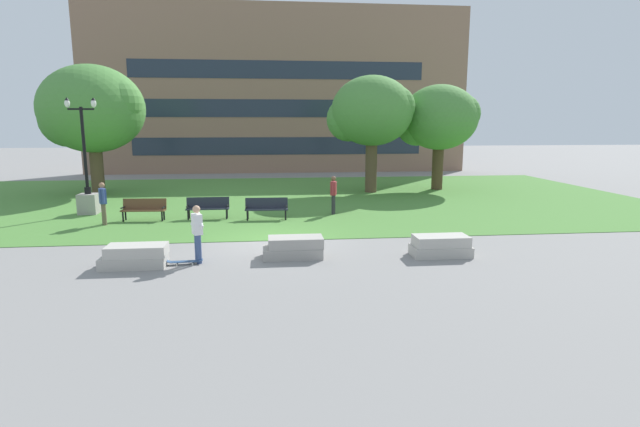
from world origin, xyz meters
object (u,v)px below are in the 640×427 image
Objects in this scene: park_bench_far_left at (144,208)px; person_bystander_near_lawn at (333,193)px; park_bench_near_right at (267,207)px; concrete_block_left at (294,248)px; concrete_block_center at (135,256)px; person_bystander_far_lawn at (103,201)px; park_bench_near_left at (208,206)px; lamp_post_center at (88,191)px; skateboard at (185,262)px; concrete_block_right at (441,246)px; person_skateboarder at (197,230)px.

person_bystander_near_lawn reaches higher than park_bench_far_left.
concrete_block_left is at bearing -82.55° from park_bench_near_right.
concrete_block_center is 10.20m from person_bystander_near_lawn.
concrete_block_center is 1.07× the size of person_bystander_far_lawn.
park_bench_near_left is 1.00× the size of park_bench_near_right.
skateboard is at bearing -57.65° from lamp_post_center.
concrete_block_right is 15.88m from lamp_post_center.
concrete_block_right is 13.29m from person_bystander_far_lawn.
person_skateboarder reaches higher than park_bench_near_left.
park_bench_near_left is 1.06× the size of person_bystander_far_lawn.
park_bench_far_left reaches higher than concrete_block_right.
concrete_block_right is at bearing -50.59° from park_bench_near_right.
lamp_post_center reaches higher than skateboard.
park_bench_far_left is 8.14m from person_bystander_near_lawn.
park_bench_near_right is 0.99× the size of park_bench_far_left.
person_skateboarder reaches higher than skateboard.
person_skateboarder is at bearing -55.48° from lamp_post_center.
person_bystander_near_lawn reaches higher than park_bench_near_right.
concrete_block_center is at bearing -171.63° from person_skateboarder.
person_skateboarder is 10.47m from lamp_post_center.
person_bystander_near_lawn is at bearing 54.44° from skateboard.
lamp_post_center is 11.02m from person_bystander_near_lawn.
concrete_block_right is 8.40m from park_bench_near_right.
lamp_post_center is at bearing 136.35° from concrete_block_left.
concrete_block_left is 1.07× the size of person_bystander_near_lawn.
concrete_block_center is at bearing -64.67° from lamp_post_center.
park_bench_near_left and park_bench_far_left have the same top height.
lamp_post_center is at bearing 173.45° from person_bystander_near_lawn.
skateboard is at bearing -179.13° from concrete_block_right.
person_skateboarder is at bearing 179.71° from concrete_block_right.
person_skateboarder is at bearing -124.21° from person_bystander_near_lawn.
person_bystander_near_lawn is (10.94, -1.26, -0.07)m from lamp_post_center.
skateboard is 0.57× the size of park_bench_near_left.
park_bench_far_left is at bearing -175.71° from person_bystander_near_lawn.
person_bystander_near_lawn is (2.99, 0.92, 0.44)m from park_bench_near_right.
park_bench_far_left is at bearing -177.19° from park_bench_near_left.
park_bench_near_left is (1.25, 7.15, 0.23)m from concrete_block_center.
park_bench_near_left and park_bench_near_right have the same top height.
park_bench_near_left is 2.54m from park_bench_near_right.
lamp_post_center is (-7.96, 2.18, 0.52)m from park_bench_near_right.
park_bench_near_right is at bearing -3.49° from park_bench_far_left.
concrete_block_center is 1.00× the size of park_bench_far_left.
person_bystander_far_lawn is (-6.50, -0.47, 0.44)m from park_bench_near_right.
park_bench_near_left is (-3.31, 6.63, 0.23)m from concrete_block_left.
person_bystander_far_lawn reaches higher than person_skateboarder.
concrete_block_center reaches higher than skateboard.
lamp_post_center is (-5.93, 8.63, 0.08)m from person_skateboarder.
park_bench_near_right is at bearing -162.89° from person_bystander_near_lawn.
person_skateboarder reaches higher than concrete_block_right.
person_bystander_far_lawn reaches higher than concrete_block_left.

